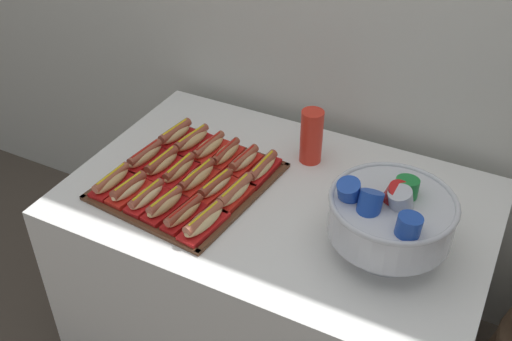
{
  "coord_description": "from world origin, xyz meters",
  "views": [
    {
      "loc": [
        0.63,
        -1.39,
        2.0
      ],
      "look_at": [
        -0.09,
        0.01,
        0.83
      ],
      "focal_mm": 42.31,
      "sensor_mm": 36.0,
      "label": 1
    }
  ],
  "objects_px": {
    "buffet_table": "(276,274)",
    "hot_dog_6": "(145,156)",
    "hot_dog_5": "(204,222)",
    "hot_dog_3": "(165,205)",
    "punch_bowl": "(390,216)",
    "hot_dog_1": "(129,189)",
    "hot_dog_11": "(235,193)",
    "hot_dog_8": "(179,170)",
    "hot_dog_4": "(184,214)",
    "hot_dog_15": "(226,154)",
    "hot_dog_10": "(216,186)",
    "hot_dog_0": "(112,181)",
    "hot_dog_14": "(209,148)",
    "cup_stack": "(311,136)",
    "hot_dog_12": "(175,134)",
    "hot_dog_16": "(244,161)",
    "hot_dog_7": "(162,163)",
    "serving_tray": "(189,182)",
    "hot_dog_13": "(192,141)",
    "hot_dog_17": "(262,168)",
    "hot_dog_9": "(197,178)",
    "hot_dog_2": "(147,197)"
  },
  "relations": [
    {
      "from": "buffet_table",
      "to": "hot_dog_12",
      "type": "distance_m",
      "value": 0.63
    },
    {
      "from": "serving_tray",
      "to": "cup_stack",
      "type": "xyz_separation_m",
      "value": [
        0.31,
        0.31,
        0.09
      ]
    },
    {
      "from": "hot_dog_6",
      "to": "hot_dog_10",
      "type": "xyz_separation_m",
      "value": [
        0.3,
        -0.03,
        -0.0
      ]
    },
    {
      "from": "hot_dog_4",
      "to": "hot_dog_15",
      "type": "xyz_separation_m",
      "value": [
        -0.04,
        0.34,
        -0.0
      ]
    },
    {
      "from": "buffet_table",
      "to": "hot_dog_6",
      "type": "relative_size",
      "value": 7.63
    },
    {
      "from": "hot_dog_5",
      "to": "hot_dog_15",
      "type": "height_order",
      "value": "hot_dog_5"
    },
    {
      "from": "serving_tray",
      "to": "hot_dog_1",
      "type": "distance_m",
      "value": 0.2
    },
    {
      "from": "hot_dog_1",
      "to": "punch_bowl",
      "type": "relative_size",
      "value": 0.46
    },
    {
      "from": "hot_dog_12",
      "to": "cup_stack",
      "type": "distance_m",
      "value": 0.5
    },
    {
      "from": "hot_dog_8",
      "to": "hot_dog_10",
      "type": "height_order",
      "value": "hot_dog_8"
    },
    {
      "from": "hot_dog_1",
      "to": "hot_dog_7",
      "type": "relative_size",
      "value": 0.97
    },
    {
      "from": "serving_tray",
      "to": "hot_dog_4",
      "type": "xyz_separation_m",
      "value": [
        0.1,
        -0.18,
        0.03
      ]
    },
    {
      "from": "hot_dog_1",
      "to": "hot_dog_12",
      "type": "relative_size",
      "value": 0.98
    },
    {
      "from": "hot_dog_17",
      "to": "hot_dog_9",
      "type": "bearing_deg",
      "value": -137.84
    },
    {
      "from": "hot_dog_10",
      "to": "punch_bowl",
      "type": "height_order",
      "value": "punch_bowl"
    },
    {
      "from": "hot_dog_3",
      "to": "hot_dog_5",
      "type": "distance_m",
      "value": 0.15
    },
    {
      "from": "hot_dog_16",
      "to": "hot_dog_15",
      "type": "bearing_deg",
      "value": 174.44
    },
    {
      "from": "hot_dog_0",
      "to": "punch_bowl",
      "type": "bearing_deg",
      "value": 8.38
    },
    {
      "from": "hot_dog_7",
      "to": "hot_dog_14",
      "type": "height_order",
      "value": "hot_dog_7"
    },
    {
      "from": "hot_dog_1",
      "to": "hot_dog_14",
      "type": "relative_size",
      "value": 0.95
    },
    {
      "from": "hot_dog_7",
      "to": "hot_dog_15",
      "type": "distance_m",
      "value": 0.22
    },
    {
      "from": "hot_dog_13",
      "to": "hot_dog_0",
      "type": "bearing_deg",
      "value": -108.37
    },
    {
      "from": "buffet_table",
      "to": "punch_bowl",
      "type": "xyz_separation_m",
      "value": [
        0.38,
        -0.09,
        0.5
      ]
    },
    {
      "from": "hot_dog_3",
      "to": "hot_dog_13",
      "type": "height_order",
      "value": "hot_dog_3"
    },
    {
      "from": "hot_dog_1",
      "to": "hot_dog_6",
      "type": "relative_size",
      "value": 0.93
    },
    {
      "from": "hot_dog_11",
      "to": "hot_dog_1",
      "type": "bearing_deg",
      "value": -156.75
    },
    {
      "from": "hot_dog_9",
      "to": "hot_dog_13",
      "type": "relative_size",
      "value": 1.01
    },
    {
      "from": "buffet_table",
      "to": "hot_dog_11",
      "type": "relative_size",
      "value": 7.77
    },
    {
      "from": "hot_dog_13",
      "to": "punch_bowl",
      "type": "relative_size",
      "value": 0.5
    },
    {
      "from": "hot_dog_3",
      "to": "hot_dog_8",
      "type": "xyz_separation_m",
      "value": [
        -0.06,
        0.17,
        -0.0
      ]
    },
    {
      "from": "hot_dog_7",
      "to": "hot_dog_13",
      "type": "height_order",
      "value": "same"
    },
    {
      "from": "hot_dog_3",
      "to": "hot_dog_8",
      "type": "height_order",
      "value": "hot_dog_3"
    },
    {
      "from": "hot_dog_0",
      "to": "hot_dog_9",
      "type": "distance_m",
      "value": 0.28
    },
    {
      "from": "hot_dog_5",
      "to": "hot_dog_16",
      "type": "height_order",
      "value": "hot_dog_5"
    },
    {
      "from": "hot_dog_12",
      "to": "punch_bowl",
      "type": "xyz_separation_m",
      "value": [
        0.85,
        -0.2,
        0.1
      ]
    },
    {
      "from": "hot_dog_7",
      "to": "hot_dog_15",
      "type": "xyz_separation_m",
      "value": [
        0.17,
        0.15,
        -0.0
      ]
    },
    {
      "from": "hot_dog_14",
      "to": "hot_dog_16",
      "type": "relative_size",
      "value": 1.09
    },
    {
      "from": "hot_dog_2",
      "to": "hot_dog_6",
      "type": "relative_size",
      "value": 0.91
    },
    {
      "from": "hot_dog_10",
      "to": "hot_dog_14",
      "type": "bearing_deg",
      "value": 126.71
    },
    {
      "from": "hot_dog_17",
      "to": "hot_dog_11",
      "type": "bearing_deg",
      "value": -95.56
    },
    {
      "from": "buffet_table",
      "to": "hot_dog_5",
      "type": "height_order",
      "value": "hot_dog_5"
    },
    {
      "from": "hot_dog_1",
      "to": "hot_dog_3",
      "type": "relative_size",
      "value": 0.98
    },
    {
      "from": "hot_dog_5",
      "to": "hot_dog_3",
      "type": "bearing_deg",
      "value": 174.44
    },
    {
      "from": "hot_dog_0",
      "to": "hot_dog_17",
      "type": "distance_m",
      "value": 0.5
    },
    {
      "from": "hot_dog_5",
      "to": "hot_dog_12",
      "type": "xyz_separation_m",
      "value": [
        -0.34,
        0.36,
        -0.0
      ]
    },
    {
      "from": "hot_dog_5",
      "to": "cup_stack",
      "type": "distance_m",
      "value": 0.51
    },
    {
      "from": "hot_dog_1",
      "to": "hot_dog_17",
      "type": "bearing_deg",
      "value": 42.16
    },
    {
      "from": "hot_dog_0",
      "to": "hot_dog_1",
      "type": "height_order",
      "value": "hot_dog_1"
    },
    {
      "from": "hot_dog_3",
      "to": "hot_dog_14",
      "type": "xyz_separation_m",
      "value": [
        -0.04,
        0.34,
        -0.0
      ]
    },
    {
      "from": "hot_dog_7",
      "to": "hot_dog_13",
      "type": "bearing_deg",
      "value": 84.44
    }
  ]
}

